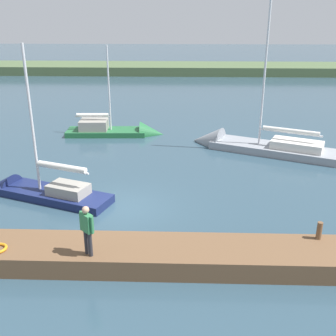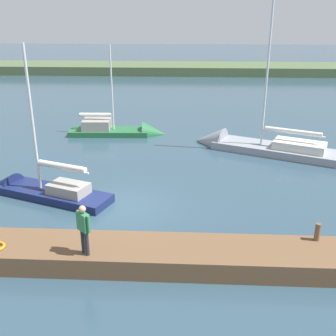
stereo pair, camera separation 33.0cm
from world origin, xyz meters
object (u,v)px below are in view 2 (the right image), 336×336
at_px(sailboat_outer_mooring, 252,147).
at_px(sailboat_inner_slip, 39,192).
at_px(mooring_post_near, 317,232).
at_px(sailboat_near_dock, 124,133).
at_px(person_on_dock, 84,226).

relative_size(sailboat_outer_mooring, sailboat_inner_slip, 1.37).
bearing_deg(sailboat_inner_slip, sailboat_outer_mooring, -126.03).
height_order(mooring_post_near, sailboat_near_dock, sailboat_near_dock).
xyz_separation_m(mooring_post_near, sailboat_near_dock, (9.27, -15.37, -0.94)).
relative_size(sailboat_outer_mooring, sailboat_near_dock, 1.51).
distance_m(sailboat_outer_mooring, person_on_dock, 15.54).
xyz_separation_m(mooring_post_near, person_on_dock, (7.97, 1.28, 0.71)).
bearing_deg(sailboat_outer_mooring, sailboat_near_dock, 4.71).
distance_m(sailboat_near_dock, sailboat_inner_slip, 10.85).
height_order(sailboat_near_dock, person_on_dock, sailboat_near_dock).
bearing_deg(person_on_dock, sailboat_inner_slip, 74.17).
relative_size(mooring_post_near, sailboat_near_dock, 0.09).
xyz_separation_m(sailboat_outer_mooring, sailboat_near_dock, (8.74, -3.10, -0.08)).
relative_size(sailboat_near_dock, person_on_dock, 4.04).
height_order(sailboat_near_dock, sailboat_inner_slip, sailboat_inner_slip).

